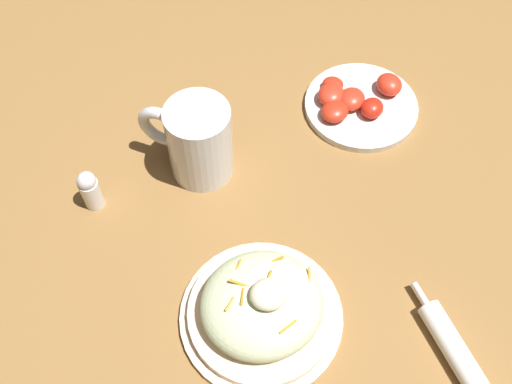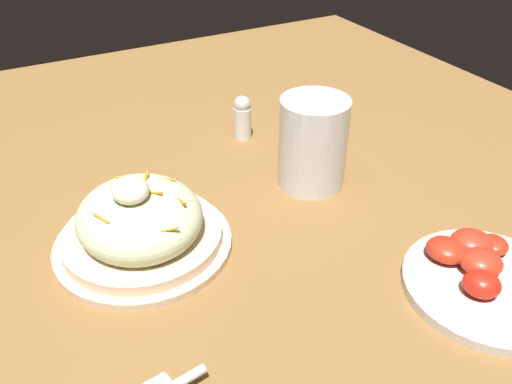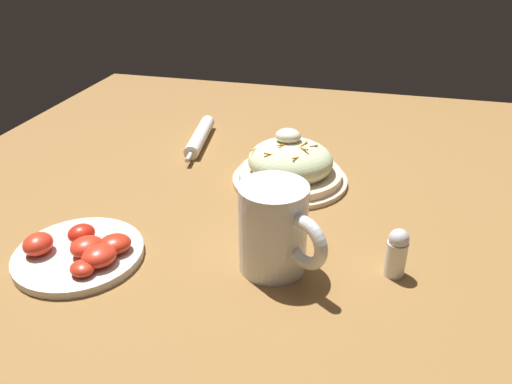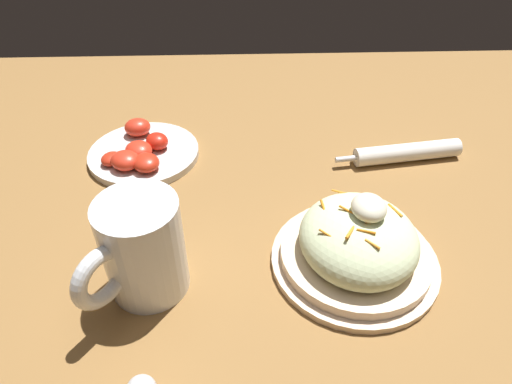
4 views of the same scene
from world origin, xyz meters
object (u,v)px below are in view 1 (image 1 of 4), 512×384
object	(u,v)px
salad_plate	(262,308)
salt_shaker	(90,189)
beer_mug	(198,144)
napkin_roll	(466,369)
tomato_plate	(358,103)

from	to	relation	value
salad_plate	salt_shaker	xyz separation A→B (m)	(0.20, -0.24, 0.00)
beer_mug	napkin_roll	world-z (taller)	beer_mug
beer_mug	tomato_plate	bearing A→B (deg)	-169.34
beer_mug	salt_shaker	xyz separation A→B (m)	(0.17, 0.03, -0.02)
beer_mug	salt_shaker	world-z (taller)	beer_mug
tomato_plate	salad_plate	bearing A→B (deg)	51.62
salt_shaker	salad_plate	bearing A→B (deg)	129.27
tomato_plate	salt_shaker	distance (m)	0.46
salad_plate	tomato_plate	bearing A→B (deg)	-128.38
salad_plate	tomato_plate	xyz separation A→B (m)	(-0.26, -0.32, -0.02)
salt_shaker	napkin_roll	bearing A→B (deg)	138.60
salad_plate	napkin_roll	bearing A→B (deg)	149.41
beer_mug	tomato_plate	xyz separation A→B (m)	(-0.28, -0.05, -0.05)
beer_mug	tomato_plate	size ratio (longest dim) A/B	0.71
salad_plate	beer_mug	world-z (taller)	beer_mug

